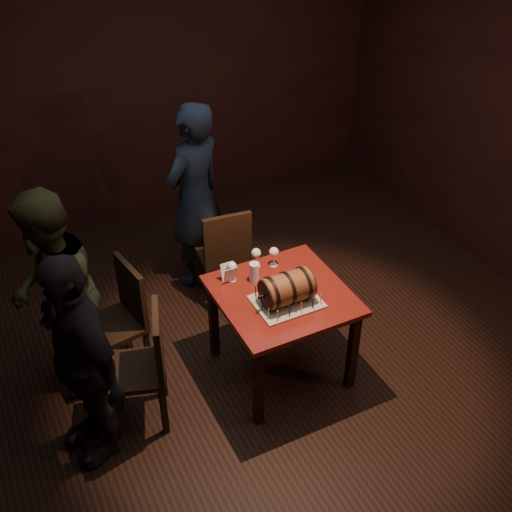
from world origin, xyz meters
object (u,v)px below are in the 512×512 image
chair_back (224,251)px  pint_of_ale (254,272)px  chair_left_rear (122,314)px  person_left_front (80,360)px  wine_glass_left (232,267)px  person_back (195,197)px  person_left_rear (55,297)px  barrel_cake (287,288)px  chair_left_front (146,362)px  wine_glass_right (274,253)px  wine_glass_mid (256,254)px  pub_table (282,305)px

chair_back → pint_of_ale: bearing=-96.4°
chair_left_rear → person_left_front: (-0.41, -0.60, 0.27)m
wine_glass_left → person_back: size_ratio=0.10×
pint_of_ale → chair_left_rear: 1.02m
person_left_rear → person_back: bearing=130.4°
barrel_cake → person_back: bearing=93.4°
wine_glass_left → person_left_front: 1.24m
chair_left_front → person_left_rear: 0.78m
wine_glass_right → chair_left_rear: 1.20m
wine_glass_right → person_back: bearing=101.2°
chair_back → person_left_front: (-1.41, -0.99, 0.27)m
chair_back → wine_glass_right: bearing=-78.2°
wine_glass_mid → pint_of_ale: bearing=-121.4°
pint_of_ale → person_left_front: 1.36m
pub_table → pint_of_ale: size_ratio=6.00×
wine_glass_right → chair_back: bearing=101.8°
person_back → pub_table: bearing=69.5°
chair_left_rear → pint_of_ale: bearing=-19.9°
chair_back → chair_left_rear: same height
pub_table → chair_left_front: (-1.03, 0.02, -0.12)m
pint_of_ale → person_left_rear: 1.39m
chair_left_front → chair_back: bearing=42.9°
wine_glass_left → wine_glass_right: same height
pint_of_ale → person_left_rear: size_ratio=0.09×
wine_glass_mid → chair_left_front: (-1.00, -0.35, -0.34)m
barrel_cake → wine_glass_left: bearing=120.7°
wine_glass_left → chair_left_rear: size_ratio=0.17×
wine_glass_right → person_back: person_back is taller
wine_glass_left → chair_left_front: bearing=-160.1°
pub_table → person_left_front: (-1.44, -0.05, 0.15)m
pub_table → wine_glass_right: 0.40m
person_left_rear → person_left_front: 0.66m
wine_glass_mid → chair_left_rear: size_ratio=0.17×
person_back → chair_back: bearing=75.2°
pub_table → wine_glass_right: size_ratio=5.59×
chair_left_rear → person_left_rear: bearing=171.8°
wine_glass_left → pub_table: bearing=-49.2°
person_left_front → chair_left_front: bearing=84.0°
wine_glass_left → person_left_rear: bearing=165.1°
chair_back → person_back: size_ratio=0.55×
wine_glass_left → chair_back: size_ratio=0.17×
chair_back → chair_left_front: (-0.99, -0.92, 0.00)m
pub_table → chair_left_rear: 1.17m
pub_table → pint_of_ale: 0.31m
chair_left_rear → pub_table: bearing=-28.3°
person_back → person_left_front: 1.94m
chair_back → barrel_cake: bearing=-89.4°
chair_left_front → person_back: bearing=55.6°
person_back → person_left_rear: size_ratio=1.05×
chair_left_rear → chair_back: bearing=21.2°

